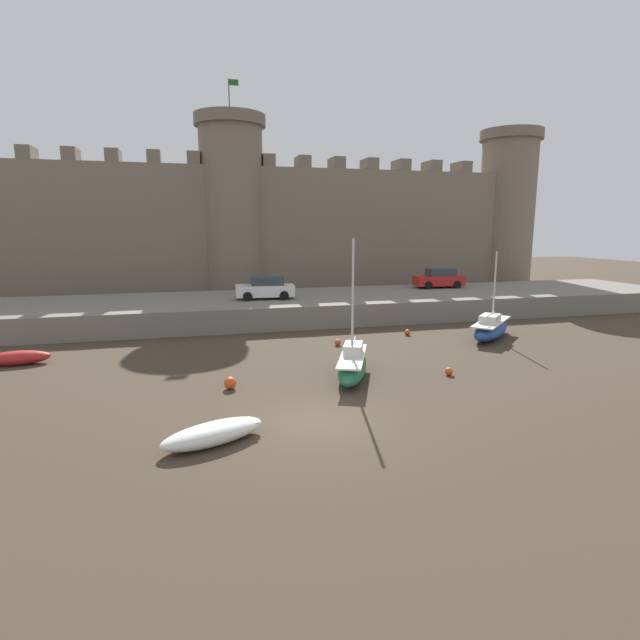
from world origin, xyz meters
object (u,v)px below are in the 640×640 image
rowboat_foreground_left (17,358)px  car_quay_west (265,288)px  mooring_buoy_near_channel (407,332)px  mooring_buoy_near_shore (230,383)px  sailboat_near_channel_right (352,365)px  car_quay_east (439,278)px  sailboat_foreground_right (491,328)px  mooring_buoy_mid_mud (338,342)px  mooring_buoy_off_centre (449,371)px  rowboat_midflat_left (213,433)px

rowboat_foreground_left → car_quay_west: bearing=32.9°
mooring_buoy_near_channel → mooring_buoy_near_shore: size_ratio=0.72×
sailboat_near_channel_right → car_quay_east: (13.60, 17.86, 1.70)m
sailboat_foreground_right → mooring_buoy_near_shore: (-15.90, -5.68, -0.36)m
mooring_buoy_mid_mud → car_quay_west: size_ratio=0.09×
car_quay_east → mooring_buoy_near_shore: bearing=-136.4°
car_quay_east → car_quay_west: (-15.20, -3.00, 0.00)m
rowboat_foreground_left → car_quay_west: 16.12m
mooring_buoy_off_centre → sailboat_near_channel_right: bearing=170.8°
sailboat_near_channel_right → mooring_buoy_near_channel: (6.10, 7.60, -0.44)m
sailboat_foreground_right → car_quay_east: size_ratio=1.24×
sailboat_near_channel_right → mooring_buoy_mid_mud: (1.15, 6.08, -0.44)m
rowboat_midflat_left → car_quay_east: size_ratio=0.84×
sailboat_foreground_right → mooring_buoy_near_shore: size_ratio=10.10×
rowboat_midflat_left → mooring_buoy_near_channel: size_ratio=9.59×
sailboat_near_channel_right → mooring_buoy_near_channel: bearing=51.2°
mooring_buoy_mid_mud → mooring_buoy_near_channel: size_ratio=0.98×
car_quay_west → mooring_buoy_near_shore: bearing=-104.0°
mooring_buoy_off_centre → mooring_buoy_near_shore: (-9.71, 0.53, 0.08)m
sailboat_near_channel_right → mooring_buoy_near_shore: (-5.35, -0.17, -0.37)m
mooring_buoy_off_centre → car_quay_east: size_ratio=0.09×
mooring_buoy_off_centre → car_quay_east: (9.25, 18.57, 2.14)m
mooring_buoy_near_shore → car_quay_west: car_quay_west is taller
rowboat_midflat_left → mooring_buoy_off_centre: 11.62m
mooring_buoy_mid_mud → mooring_buoy_near_shore: (-6.51, -6.25, 0.08)m
mooring_buoy_near_channel → car_quay_east: size_ratio=0.09×
rowboat_midflat_left → car_quay_west: size_ratio=0.84×
sailboat_near_channel_right → rowboat_foreground_left: size_ratio=2.07×
rowboat_foreground_left → rowboat_midflat_left: (8.76, -11.55, -0.02)m
sailboat_near_channel_right → mooring_buoy_near_shore: size_ratio=11.89×
rowboat_foreground_left → rowboat_midflat_left: bearing=-52.8°
rowboat_foreground_left → mooring_buoy_mid_mud: size_ratio=8.20×
sailboat_near_channel_right → rowboat_midflat_left: 8.27m
car_quay_east → rowboat_foreground_left: bearing=-157.8°
mooring_buoy_mid_mud → car_quay_east: 17.28m
rowboat_midflat_left → mooring_buoy_mid_mud: bearing=57.0°
rowboat_foreground_left → mooring_buoy_off_centre: (19.39, -6.87, -0.18)m
sailboat_near_channel_right → car_quay_west: bearing=96.1°
rowboat_midflat_left → mooring_buoy_near_channel: rowboat_midflat_left is taller
sailboat_foreground_right → mooring_buoy_near_shore: sailboat_foreground_right is taller
rowboat_foreground_left → car_quay_west: car_quay_west is taller
car_quay_west → rowboat_foreground_left: bearing=-147.1°
mooring_buoy_off_centre → mooring_buoy_mid_mud: 7.50m
mooring_buoy_off_centre → car_quay_east: 20.85m
mooring_buoy_near_channel → mooring_buoy_mid_mud: bearing=-162.9°
sailboat_foreground_right → mooring_buoy_off_centre: size_ratio=14.37×
sailboat_foreground_right → mooring_buoy_mid_mud: bearing=176.5°
mooring_buoy_mid_mud → mooring_buoy_near_shore: bearing=-136.2°
rowboat_midflat_left → car_quay_west: (4.68, 20.24, 1.98)m
mooring_buoy_off_centre → mooring_buoy_near_shore: size_ratio=0.70×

